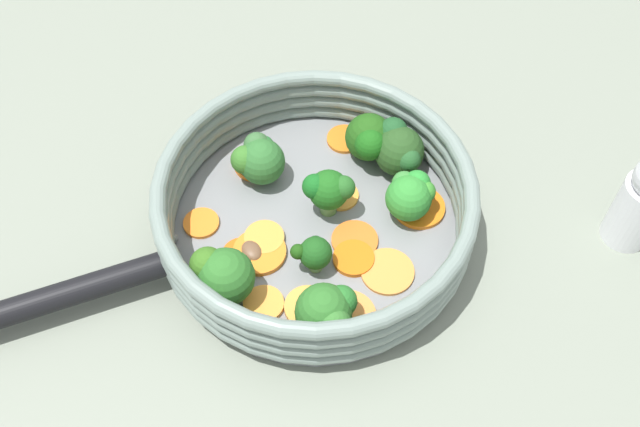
# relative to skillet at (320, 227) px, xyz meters

# --- Properties ---
(ground_plane) EXTENTS (4.00, 4.00, 0.00)m
(ground_plane) POSITION_rel_skillet_xyz_m (0.00, 0.00, -0.01)
(ground_plane) COLOR gray
(skillet) EXTENTS (0.26, 0.26, 0.01)m
(skillet) POSITION_rel_skillet_xyz_m (0.00, 0.00, 0.00)
(skillet) COLOR gray
(skillet) RESTS_ON ground_plane
(skillet_rim_wall) EXTENTS (0.28, 0.28, 0.06)m
(skillet_rim_wall) POSITION_rel_skillet_xyz_m (0.00, 0.00, 0.04)
(skillet_rim_wall) COLOR gray
(skillet_rim_wall) RESTS_ON skillet
(skillet_handle) EXTENTS (0.18, 0.09, 0.02)m
(skillet_handle) POSITION_rel_skillet_xyz_m (-0.21, -0.08, 0.02)
(skillet_handle) COLOR black
(skillet_handle) RESTS_ON skillet
(skillet_rivet_left) EXTENTS (0.01, 0.01, 0.01)m
(skillet_rivet_left) POSITION_rel_skillet_xyz_m (-0.13, -0.02, 0.01)
(skillet_rivet_left) COLOR gray
(skillet_rivet_left) RESTS_ON skillet
(skillet_rivet_right) EXTENTS (0.01, 0.01, 0.01)m
(skillet_rivet_right) POSITION_rel_skillet_xyz_m (-0.11, -0.07, 0.01)
(skillet_rivet_right) COLOR gray
(skillet_rivet_right) RESTS_ON skillet
(carrot_slice_0) EXTENTS (0.06, 0.06, 0.00)m
(carrot_slice_0) POSITION_rel_skillet_xyz_m (0.03, -0.02, 0.01)
(carrot_slice_0) COLOR orange
(carrot_slice_0) RESTS_ON skillet
(carrot_slice_1) EXTENTS (0.05, 0.05, 0.01)m
(carrot_slice_1) POSITION_rel_skillet_xyz_m (0.03, -0.10, 0.01)
(carrot_slice_1) COLOR orange
(carrot_slice_1) RESTS_ON skillet
(carrot_slice_2) EXTENTS (0.04, 0.04, 0.00)m
(carrot_slice_2) POSITION_rel_skillet_xyz_m (-0.06, -0.03, 0.01)
(carrot_slice_2) COLOR orange
(carrot_slice_2) RESTS_ON skillet
(carrot_slice_3) EXTENTS (0.06, 0.06, 0.01)m
(carrot_slice_3) POSITION_rel_skillet_xyz_m (-0.06, 0.07, 0.01)
(carrot_slice_3) COLOR orange
(carrot_slice_3) RESTS_ON skillet
(carrot_slice_4) EXTENTS (0.05, 0.05, 0.00)m
(carrot_slice_4) POSITION_rel_skillet_xyz_m (0.03, 0.10, 0.01)
(carrot_slice_4) COLOR orange
(carrot_slice_4) RESTS_ON skillet
(carrot_slice_5) EXTENTS (0.04, 0.04, 0.00)m
(carrot_slice_5) POSITION_rel_skillet_xyz_m (-0.04, -0.08, 0.01)
(carrot_slice_5) COLOR #F49739
(carrot_slice_5) RESTS_ON skillet
(carrot_slice_6) EXTENTS (0.06, 0.06, 0.00)m
(carrot_slice_6) POSITION_rel_skillet_xyz_m (0.06, -0.05, 0.01)
(carrot_slice_6) COLOR orange
(carrot_slice_6) RESTS_ON skillet
(carrot_slice_7) EXTENTS (0.05, 0.05, 0.00)m
(carrot_slice_7) POSITION_rel_skillet_xyz_m (0.03, -0.04, 0.01)
(carrot_slice_7) COLOR orange
(carrot_slice_7) RESTS_ON skillet
(carrot_slice_8) EXTENTS (0.05, 0.05, 0.01)m
(carrot_slice_8) POSITION_rel_skillet_xyz_m (-0.05, -0.02, 0.01)
(carrot_slice_8) COLOR #F09739
(carrot_slice_8) RESTS_ON skillet
(carrot_slice_9) EXTENTS (0.06, 0.06, 0.00)m
(carrot_slice_9) POSITION_rel_skillet_xyz_m (0.09, 0.01, 0.01)
(carrot_slice_9) COLOR orange
(carrot_slice_9) RESTS_ON skillet
(carrot_slice_10) EXTENTS (0.05, 0.05, 0.00)m
(carrot_slice_10) POSITION_rel_skillet_xyz_m (0.02, 0.03, 0.01)
(carrot_slice_10) COLOR orange
(carrot_slice_10) RESTS_ON skillet
(carrot_slice_11) EXTENTS (0.04, 0.04, 0.00)m
(carrot_slice_11) POSITION_rel_skillet_xyz_m (-0.10, 0.00, 0.01)
(carrot_slice_11) COLOR orange
(carrot_slice_11) RESTS_ON skillet
(carrot_slice_12) EXTENTS (0.05, 0.05, 0.01)m
(carrot_slice_12) POSITION_rel_skillet_xyz_m (-0.01, -0.09, 0.01)
(carrot_slice_12) COLOR #ED9D3F
(carrot_slice_12) RESTS_ON skillet
(carrot_slice_13) EXTENTS (0.07, 0.07, 0.01)m
(carrot_slice_13) POSITION_rel_skillet_xyz_m (-0.05, -0.03, 0.01)
(carrot_slice_13) COLOR orange
(carrot_slice_13) RESTS_ON skillet
(broccoli_floret_0) EXTENTS (0.05, 0.06, 0.05)m
(broccoli_floret_0) POSITION_rel_skillet_xyz_m (0.08, 0.06, 0.03)
(broccoli_floret_0) COLOR #8BB65D
(broccoli_floret_0) RESTS_ON skillet
(broccoli_floret_1) EXTENTS (0.05, 0.04, 0.05)m
(broccoli_floret_1) POSITION_rel_skillet_xyz_m (0.01, 0.01, 0.04)
(broccoli_floret_1) COLOR #67934A
(broccoli_floret_1) RESTS_ON skillet
(broccoli_floret_2) EXTENTS (0.05, 0.05, 0.05)m
(broccoli_floret_2) POSITION_rel_skillet_xyz_m (-0.05, 0.05, 0.03)
(broccoli_floret_2) COLOR #5F8D56
(broccoli_floret_2) RESTS_ON skillet
(broccoli_floret_3) EXTENTS (0.03, 0.03, 0.04)m
(broccoli_floret_3) POSITION_rel_skillet_xyz_m (-0.01, -0.05, 0.03)
(broccoli_floret_3) COLOR #6F9759
(broccoli_floret_3) RESTS_ON skillet
(broccoli_floret_4) EXTENTS (0.05, 0.05, 0.05)m
(broccoli_floret_4) POSITION_rel_skillet_xyz_m (0.05, 0.08, 0.03)
(broccoli_floret_4) COLOR #629445
(broccoli_floret_4) RESTS_ON skillet
(broccoli_floret_5) EXTENTS (0.05, 0.05, 0.06)m
(broccoli_floret_5) POSITION_rel_skillet_xyz_m (-0.08, -0.07, 0.04)
(broccoli_floret_5) COLOR #87A86C
(broccoli_floret_5) RESTS_ON skillet
(broccoli_floret_6) EXTENTS (0.05, 0.05, 0.05)m
(broccoli_floret_6) POSITION_rel_skillet_xyz_m (0.01, -0.10, 0.03)
(broccoli_floret_6) COLOR #64934C
(broccoli_floret_6) RESTS_ON skillet
(broccoli_floret_7) EXTENTS (0.04, 0.05, 0.05)m
(broccoli_floret_7) POSITION_rel_skillet_xyz_m (0.08, 0.01, 0.03)
(broccoli_floret_7) COLOR #6B994E
(broccoli_floret_7) RESTS_ON skillet
(mushroom_piece_0) EXTENTS (0.03, 0.03, 0.01)m
(mushroom_piece_0) POSITION_rel_skillet_xyz_m (-0.06, -0.03, 0.01)
(mushroom_piece_0) COLOR brown
(mushroom_piece_0) RESTS_ON skillet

